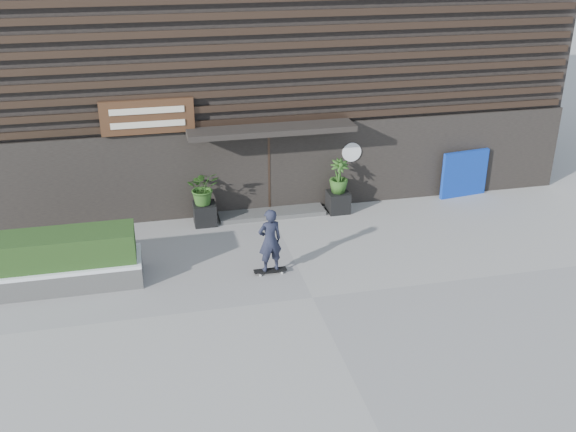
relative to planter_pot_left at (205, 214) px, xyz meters
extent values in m
plane|color=#9C9A94|center=(1.90, -4.40, -0.30)|extent=(80.00, 80.00, 0.00)
cube|color=#484846|center=(1.90, 0.20, -0.24)|extent=(3.00, 0.80, 0.12)
cube|color=black|center=(0.00, 0.00, 0.00)|extent=(0.60, 0.60, 0.60)
imported|color=#2D591E|center=(0.00, 0.00, 0.78)|extent=(0.86, 0.75, 0.96)
cube|color=black|center=(3.80, 0.00, 0.00)|extent=(0.60, 0.60, 0.60)
imported|color=#2D591E|center=(3.80, 0.00, 0.78)|extent=(0.54, 0.54, 0.96)
cube|color=#494846|center=(-3.49, -2.58, -0.05)|extent=(3.50, 1.20, 0.50)
cube|color=white|center=(-3.49, -2.58, 0.24)|extent=(3.50, 1.20, 0.08)
cube|color=#1F3D16|center=(-3.49, -2.58, 0.63)|extent=(3.30, 1.00, 0.70)
cube|color=#0C30A3|center=(7.82, 0.30, 0.41)|extent=(1.52, 0.33, 1.42)
cube|color=black|center=(1.90, 5.60, 3.70)|extent=(18.00, 10.00, 8.00)
cube|color=black|center=(1.90, 0.54, 0.95)|extent=(18.00, 0.12, 2.50)
cube|color=#38281E|center=(1.90, 0.48, 2.40)|extent=(17.60, 0.08, 0.18)
cube|color=#38281E|center=(1.90, 0.48, 2.79)|extent=(17.60, 0.08, 0.18)
cube|color=#38281E|center=(1.90, 0.48, 3.18)|extent=(17.60, 0.08, 0.18)
cube|color=#38281E|center=(1.90, 0.48, 3.58)|extent=(17.60, 0.08, 0.18)
cube|color=#38281E|center=(1.90, 0.48, 3.97)|extent=(17.60, 0.08, 0.18)
cube|color=#38281E|center=(1.90, 0.48, 4.36)|extent=(17.60, 0.08, 0.18)
cube|color=#38281E|center=(1.90, 0.48, 4.75)|extent=(17.60, 0.08, 0.18)
cube|color=#38281E|center=(1.90, 0.48, 5.15)|extent=(17.60, 0.08, 0.18)
cube|color=black|center=(1.90, 0.10, 2.25)|extent=(4.50, 1.00, 0.15)
cube|color=black|center=(1.90, 0.70, 0.85)|extent=(2.40, 0.30, 2.30)
cube|color=#38281E|center=(1.90, 0.52, 0.85)|extent=(0.06, 0.10, 2.30)
cube|color=#472B19|center=(-1.30, 0.40, 2.70)|extent=(2.40, 0.10, 0.90)
cube|color=beige|center=(-1.30, 0.33, 2.88)|extent=(1.90, 0.02, 0.16)
cube|color=beige|center=(-1.30, 0.33, 2.52)|extent=(1.90, 0.02, 0.16)
cylinder|color=white|center=(4.30, 0.46, 1.30)|extent=(0.56, 0.03, 0.56)
cube|color=black|center=(1.20, -3.11, -0.21)|extent=(0.78, 0.20, 0.02)
cylinder|color=#B7B7B2|center=(0.94, -3.21, -0.27)|extent=(0.06, 0.03, 0.06)
cylinder|color=#B1B1AC|center=(0.94, -3.01, -0.27)|extent=(0.06, 0.03, 0.06)
cylinder|color=beige|center=(1.46, -3.21, -0.27)|extent=(0.06, 0.03, 0.06)
cylinder|color=#B9B8B4|center=(1.46, -3.01, -0.27)|extent=(0.06, 0.03, 0.06)
imported|color=#1A1D2F|center=(1.20, -3.11, 0.57)|extent=(0.62, 0.45, 1.55)
camera|label=1|loc=(-1.38, -16.45, 7.34)|focal=40.88mm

